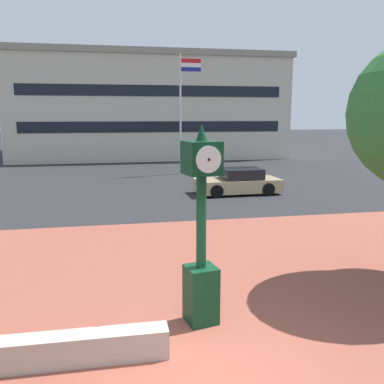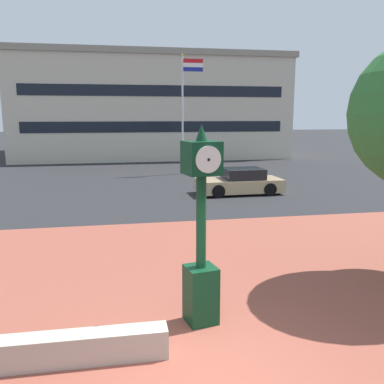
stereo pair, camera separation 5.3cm
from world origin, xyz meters
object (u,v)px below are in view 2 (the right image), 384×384
flagpole_primary (184,106)px  civic_building (149,107)px  car_street_near (240,182)px  street_clock (201,238)px

flagpole_primary → civic_building: 15.55m
car_street_near → flagpole_primary: 8.73m
street_clock → car_street_near: bearing=59.1°
street_clock → flagpole_primary: flagpole_primary is taller
car_street_near → civic_building: 23.67m
street_clock → flagpole_primary: (3.21, 20.40, 2.81)m
street_clock → flagpole_primary: bearing=70.5°
civic_building → car_street_near: bearing=-83.8°
street_clock → car_street_near: (4.72, 12.75, -1.11)m
street_clock → car_street_near: street_clock is taller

